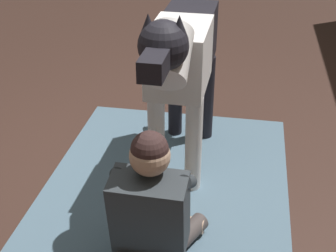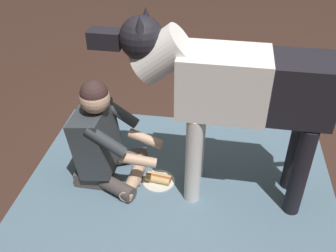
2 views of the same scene
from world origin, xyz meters
name	(u,v)px [view 1 (image 1 of 2)]	position (x,y,z in m)	size (l,w,h in m)	color
ground_plane	(149,175)	(0.00, 0.00, 0.00)	(15.61, 15.61, 0.00)	#3E2820
area_rug	(164,193)	(0.19, 0.14, 0.00)	(2.29, 1.67, 0.01)	slate
person_sitting_on_floor	(152,208)	(0.75, 0.18, 0.34)	(0.63, 0.58, 0.83)	#4C4341
large_dog	(181,60)	(-0.13, 0.20, 0.85)	(1.68, 0.38, 1.31)	silver
hot_dog_on_plate	(167,206)	(0.34, 0.19, 0.03)	(0.25, 0.25, 0.06)	silver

